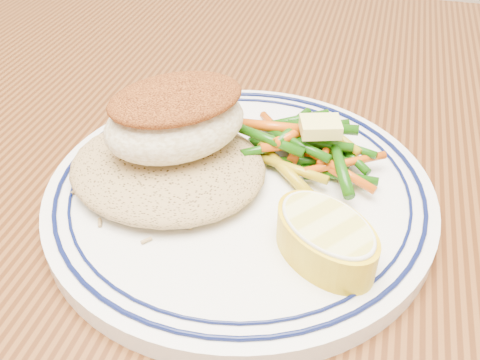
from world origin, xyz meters
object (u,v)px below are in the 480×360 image
dining_table (234,291)px  plate (240,192)px  fish_fillet (175,117)px  rice_pilaf (167,163)px  vegetable_pile (307,144)px  lemon_wedge (326,237)px

dining_table → plate: plate is taller
plate → fish_fillet: bearing=173.0°
plate → rice_pilaf: rice_pilaf is taller
plate → rice_pilaf: (-0.05, -0.01, 0.02)m
rice_pilaf → vegetable_pile: (0.09, 0.05, 0.00)m
fish_fillet → vegetable_pile: (0.09, 0.04, -0.03)m
dining_table → vegetable_pile: bearing=45.9°
fish_fillet → lemon_wedge: bearing=-26.6°
rice_pilaf → fish_fillet: size_ratio=1.15×
vegetable_pile → lemon_wedge: 0.10m
vegetable_pile → lemon_wedge: bearing=-74.1°
rice_pilaf → fish_fillet: (0.00, 0.01, 0.03)m
lemon_wedge → vegetable_pile: bearing=105.9°
dining_table → plate: 0.11m
fish_fillet → lemon_wedge: size_ratio=1.31×
fish_fillet → lemon_wedge: 0.13m
plate → lemon_wedge: size_ratio=2.96×
fish_fillet → dining_table: bearing=-10.5°
rice_pilaf → plate: bearing=5.9°
dining_table → rice_pilaf: (-0.05, -0.00, 0.12)m
dining_table → rice_pilaf: rice_pilaf is taller
fish_fillet → plate: bearing=-7.0°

